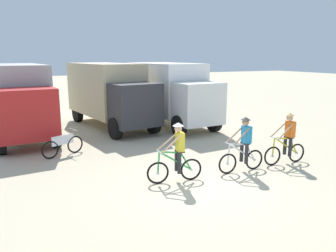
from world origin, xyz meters
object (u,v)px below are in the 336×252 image
at_px(cyclist_near_camera, 287,140).
at_px(box_truck_avon_van, 170,91).
at_px(box_truck_grey_hauler, 18,97).
at_px(cyclist_orange_shirt, 177,155).
at_px(cyclist_cowboy_hat, 243,147).
at_px(bicycle_spare, 63,146).
at_px(box_truck_tan_camper, 109,92).

bearing_deg(cyclist_near_camera, box_truck_avon_van, 94.90).
xyz_separation_m(box_truck_grey_hauler, cyclist_near_camera, (8.31, -8.35, -1.03)).
distance_m(cyclist_orange_shirt, cyclist_cowboy_hat, 2.37).
bearing_deg(cyclist_orange_shirt, cyclist_near_camera, -1.63).
distance_m(box_truck_grey_hauler, cyclist_cowboy_hat, 10.58).
relative_size(cyclist_cowboy_hat, bicycle_spare, 1.12).
relative_size(box_truck_grey_hauler, bicycle_spare, 4.27).
xyz_separation_m(cyclist_orange_shirt, cyclist_near_camera, (4.25, -0.12, 0.00)).
height_order(box_truck_avon_van, cyclist_near_camera, box_truck_avon_van).
distance_m(box_truck_avon_van, cyclist_orange_shirt, 8.73).
relative_size(box_truck_tan_camper, cyclist_orange_shirt, 3.86).
xyz_separation_m(cyclist_orange_shirt, cyclist_cowboy_hat, (2.37, -0.11, 0.00)).
distance_m(box_truck_grey_hauler, cyclist_near_camera, 11.83).
height_order(box_truck_grey_hauler, cyclist_near_camera, box_truck_grey_hauler).
bearing_deg(bicycle_spare, box_truck_avon_van, 30.53).
bearing_deg(bicycle_spare, cyclist_cowboy_hat, -40.47).
xyz_separation_m(box_truck_tan_camper, cyclist_near_camera, (3.85, -8.83, -1.03)).
height_order(box_truck_tan_camper, cyclist_orange_shirt, box_truck_tan_camper).
height_order(cyclist_near_camera, bicycle_spare, cyclist_near_camera).
bearing_deg(cyclist_near_camera, box_truck_grey_hauler, 134.84).
bearing_deg(cyclist_orange_shirt, box_truck_grey_hauler, 116.22).
height_order(cyclist_orange_shirt, cyclist_cowboy_hat, same).
bearing_deg(bicycle_spare, box_truck_tan_camper, 55.44).
bearing_deg(cyclist_near_camera, box_truck_tan_camper, 113.54).
bearing_deg(box_truck_grey_hauler, cyclist_near_camera, -45.16).
bearing_deg(bicycle_spare, box_truck_grey_hauler, 108.63).
bearing_deg(box_truck_tan_camper, cyclist_orange_shirt, -92.66).
distance_m(cyclist_orange_shirt, cyclist_near_camera, 4.25).
distance_m(cyclist_cowboy_hat, bicycle_spare, 6.67).
bearing_deg(cyclist_cowboy_hat, box_truck_tan_camper, 102.55).
relative_size(cyclist_cowboy_hat, cyclist_near_camera, 1.00).
distance_m(box_truck_tan_camper, cyclist_orange_shirt, 8.78).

